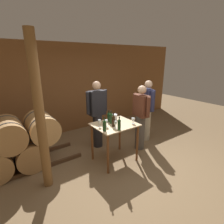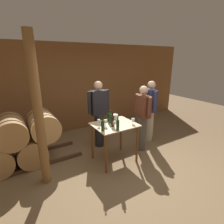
# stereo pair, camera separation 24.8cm
# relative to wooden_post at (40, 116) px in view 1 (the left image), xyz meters

# --- Properties ---
(ground_plane) EXTENTS (14.00, 14.00, 0.00)m
(ground_plane) POSITION_rel_wooden_post_xyz_m (1.61, -0.51, -1.35)
(ground_plane) COLOR brown
(back_wall) EXTENTS (8.40, 0.05, 2.70)m
(back_wall) POSITION_rel_wooden_post_xyz_m (1.61, 2.17, 0.00)
(back_wall) COLOR brown
(back_wall) RESTS_ON ground_plane
(barrel_rack) EXTENTS (2.75, 0.83, 1.15)m
(barrel_rack) POSITION_rel_wooden_post_xyz_m (-0.29, 0.87, -0.80)
(barrel_rack) COLOR #4C331E
(barrel_rack) RESTS_ON ground_plane
(tasting_table) EXTENTS (0.92, 0.76, 0.89)m
(tasting_table) POSITION_rel_wooden_post_xyz_m (1.49, -0.06, -0.64)
(tasting_table) COLOR #D1B284
(tasting_table) RESTS_ON ground_plane
(wooden_post) EXTENTS (0.16, 0.16, 2.70)m
(wooden_post) POSITION_rel_wooden_post_xyz_m (0.00, 0.00, 0.00)
(wooden_post) COLOR brown
(wooden_post) RESTS_ON ground_plane
(wine_bottle_far_left) EXTENTS (0.07, 0.07, 0.30)m
(wine_bottle_far_left) POSITION_rel_wooden_post_xyz_m (1.11, -0.24, -0.35)
(wine_bottle_far_left) COLOR #193819
(wine_bottle_far_left) RESTS_ON tasting_table
(wine_bottle_left) EXTENTS (0.06, 0.06, 0.28)m
(wine_bottle_left) POSITION_rel_wooden_post_xyz_m (1.37, -0.38, -0.35)
(wine_bottle_left) COLOR #193819
(wine_bottle_left) RESTS_ON tasting_table
(wine_bottle_center) EXTENTS (0.07, 0.07, 0.29)m
(wine_bottle_center) POSITION_rel_wooden_post_xyz_m (1.40, -0.15, -0.35)
(wine_bottle_center) COLOR black
(wine_bottle_center) RESTS_ON tasting_table
(wine_bottle_right) EXTENTS (0.08, 0.08, 0.29)m
(wine_bottle_right) POSITION_rel_wooden_post_xyz_m (1.45, 0.02, -0.35)
(wine_bottle_right) COLOR #193819
(wine_bottle_right) RESTS_ON tasting_table
(wine_bottle_far_right) EXTENTS (0.07, 0.07, 0.27)m
(wine_bottle_far_right) POSITION_rel_wooden_post_xyz_m (1.47, 0.13, -0.36)
(wine_bottle_far_right) COLOR black
(wine_bottle_far_right) RESTS_ON tasting_table
(wine_glass_near_left) EXTENTS (0.06, 0.06, 0.15)m
(wine_glass_near_left) POSITION_rel_wooden_post_xyz_m (1.15, 0.01, -0.35)
(wine_glass_near_left) COLOR silver
(wine_glass_near_left) RESTS_ON tasting_table
(wine_glass_near_center) EXTENTS (0.07, 0.07, 0.15)m
(wine_glass_near_center) POSITION_rel_wooden_post_xyz_m (1.26, -0.08, -0.35)
(wine_glass_near_center) COLOR silver
(wine_glass_near_center) RESTS_ON tasting_table
(wine_glass_near_right) EXTENTS (0.06, 0.06, 0.15)m
(wine_glass_near_right) POSITION_rel_wooden_post_xyz_m (1.37, -0.25, -0.35)
(wine_glass_near_right) COLOR silver
(wine_glass_near_right) RESTS_ON tasting_table
(wine_glass_far_side) EXTENTS (0.07, 0.07, 0.13)m
(wine_glass_far_side) POSITION_rel_wooden_post_xyz_m (1.84, -0.27, -0.37)
(wine_glass_far_side) COLOR silver
(wine_glass_far_side) RESTS_ON tasting_table
(ice_bucket) EXTENTS (0.14, 0.14, 0.13)m
(ice_bucket) POSITION_rel_wooden_post_xyz_m (1.66, 0.18, -0.40)
(ice_bucket) COLOR silver
(ice_bucket) RESTS_ON tasting_table
(person_host) EXTENTS (0.34, 0.56, 1.70)m
(person_host) POSITION_rel_wooden_post_xyz_m (2.87, 0.29, -0.45)
(person_host) COLOR #B7AD93
(person_host) RESTS_ON ground_plane
(person_visitor_with_scarf) EXTENTS (0.25, 0.59, 1.65)m
(person_visitor_with_scarf) POSITION_rel_wooden_post_xyz_m (2.35, 0.01, -0.48)
(person_visitor_with_scarf) COLOR #4C4742
(person_visitor_with_scarf) RESTS_ON ground_plane
(person_visitor_bearded) EXTENTS (0.59, 0.24, 1.73)m
(person_visitor_bearded) POSITION_rel_wooden_post_xyz_m (1.53, 0.74, -0.43)
(person_visitor_bearded) COLOR #232328
(person_visitor_bearded) RESTS_ON ground_plane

